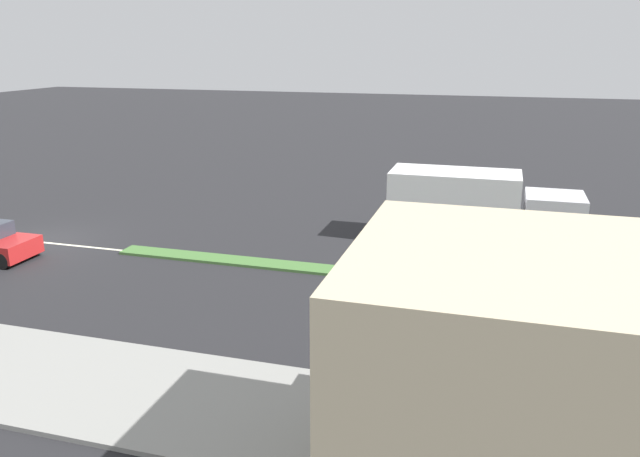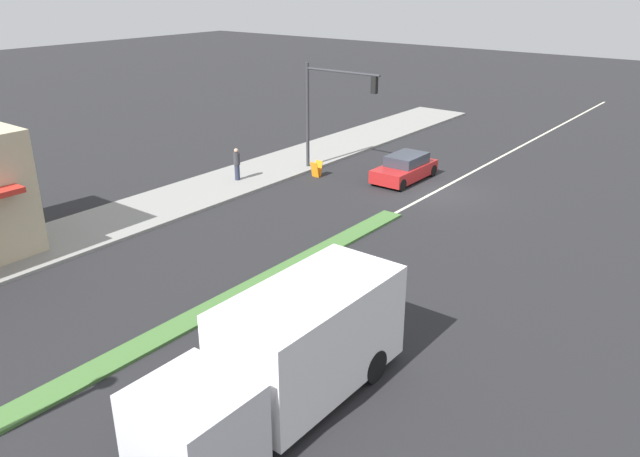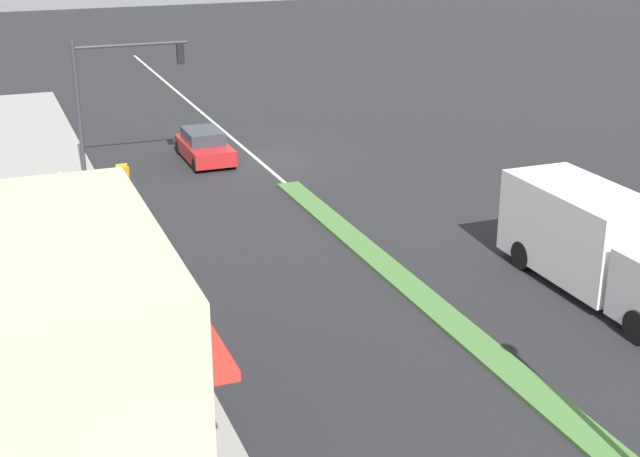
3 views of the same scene
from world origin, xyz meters
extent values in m
plane|color=#232326|center=(0.00, 18.00, 0.00)|extent=(160.00, 160.00, 0.00)
cube|color=beige|center=(0.00, 0.00, 0.00)|extent=(0.16, 60.00, 0.01)
cylinder|color=#333338|center=(7.55, 0.66, 2.92)|extent=(0.18, 0.18, 5.60)
cylinder|color=#333338|center=(5.30, 0.66, 5.42)|extent=(4.50, 0.12, 0.12)
cube|color=black|center=(3.35, 0.66, 4.97)|extent=(0.28, 0.24, 0.84)
sphere|color=red|center=(3.35, 0.53, 5.24)|extent=(0.18, 0.18, 0.18)
sphere|color=gold|center=(3.35, 0.53, 4.97)|extent=(0.18, 0.18, 0.18)
sphere|color=green|center=(3.35, 0.53, 4.70)|extent=(0.18, 0.18, 0.18)
cylinder|color=#282D42|center=(8.84, 4.86, 0.52)|extent=(0.26, 0.26, 0.81)
cylinder|color=#333338|center=(8.84, 4.86, 1.24)|extent=(0.34, 0.34, 0.63)
sphere|color=tan|center=(8.84, 4.86, 1.67)|extent=(0.22, 0.22, 0.22)
cube|color=orange|center=(6.17, 1.50, 0.43)|extent=(0.45, 0.21, 0.84)
cube|color=orange|center=(6.17, 1.82, 0.43)|extent=(0.45, 0.21, 0.84)
cube|color=silver|center=(-5.00, 19.95, 1.22)|extent=(2.28, 2.20, 1.90)
cube|color=white|center=(-5.00, 16.10, 1.57)|extent=(2.40, 5.10, 2.60)
cylinder|color=black|center=(-3.92, 20.15, 0.45)|extent=(0.28, 0.90, 0.90)
cylinder|color=black|center=(-6.08, 14.85, 0.45)|extent=(0.28, 0.90, 0.90)
cylinder|color=black|center=(-3.92, 14.85, 0.45)|extent=(0.28, 0.90, 0.90)
cube|color=#AD1E1E|center=(2.20, -0.66, 0.50)|extent=(1.79, 3.96, 0.65)
cube|color=#2D333D|center=(2.20, -0.86, 1.09)|extent=(1.52, 2.18, 0.52)
cylinder|color=black|center=(1.40, 0.92, 0.31)|extent=(0.22, 0.61, 0.61)
cylinder|color=black|center=(3.00, 0.92, 0.31)|extent=(0.22, 0.61, 0.61)
cylinder|color=black|center=(1.40, -2.25, 0.31)|extent=(0.22, 0.61, 0.61)
cylinder|color=black|center=(3.00, -2.25, 0.31)|extent=(0.22, 0.61, 0.61)
camera|label=1|loc=(20.04, 17.71, 7.80)|focal=35.00mm
camera|label=2|loc=(-13.40, 26.54, 9.89)|focal=35.00mm
camera|label=3|loc=(11.27, 36.40, 10.82)|focal=50.00mm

